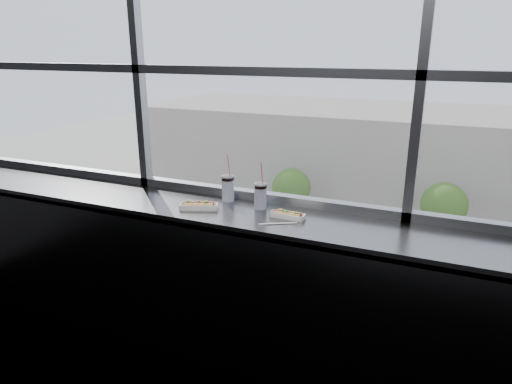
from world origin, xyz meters
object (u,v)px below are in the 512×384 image
at_px(tree_center, 444,205).
at_px(wrapper, 189,204).
at_px(hotdog_tray_right, 288,215).
at_px(loose_straw, 278,224).
at_px(soda_cup_right, 261,195).
at_px(soda_cup_left, 228,187).
at_px(car_near_c, 435,336).
at_px(hotdog_tray_left, 199,206).
at_px(car_far_a, 281,233).
at_px(pedestrian_c, 501,248).
at_px(car_near_a, 144,270).
at_px(pedestrian_a, 306,219).
at_px(tree_left, 291,188).

bearing_deg(tree_center, wrapper, -93.71).
bearing_deg(hotdog_tray_right, loose_straw, -97.58).
distance_m(hotdog_tray_right, soda_cup_right, 0.26).
height_order(soda_cup_left, tree_center, soda_cup_left).
relative_size(wrapper, car_near_c, 0.02).
distance_m(hotdog_tray_right, wrapper, 0.71).
height_order(hotdog_tray_left, car_far_a, hotdog_tray_left).
distance_m(soda_cup_left, pedestrian_c, 29.73).
bearing_deg(hotdog_tray_right, tree_center, 88.91).
distance_m(wrapper, tree_center, 29.75).
xyz_separation_m(loose_straw, car_near_a, (-14.08, 16.40, -11.07)).
bearing_deg(tree_center, car_near_c, -88.77).
bearing_deg(pedestrian_a, tree_center, -174.59).
bearing_deg(pedestrian_a, pedestrian_c, 179.45).
bearing_deg(pedestrian_c, hotdog_tray_left, 169.04).
xyz_separation_m(car_far_a, car_near_c, (10.17, -8.00, -0.09)).
distance_m(soda_cup_right, tree_center, 29.61).
bearing_deg(tree_left, tree_center, -0.00).
xyz_separation_m(wrapper, pedestrian_a, (-7.29, 27.46, -10.98)).
bearing_deg(hotdog_tray_left, loose_straw, -26.08).
distance_m(hotdog_tray_right, car_far_a, 28.07).
xyz_separation_m(hotdog_tray_left, tree_center, (1.75, 28.35, -8.93)).
height_order(hotdog_tray_left, tree_left, hotdog_tray_left).
distance_m(loose_straw, tree_left, 31.26).
relative_size(hotdog_tray_right, tree_center, 0.05).
bearing_deg(car_far_a, tree_left, 7.45).
relative_size(soda_cup_right, tree_left, 0.07).
relative_size(wrapper, tree_left, 0.02).
xyz_separation_m(soda_cup_left, car_near_a, (-13.59, 16.11, -11.17)).
bearing_deg(wrapper, pedestrian_a, 104.86).
distance_m(soda_cup_left, pedestrian_a, 30.34).
bearing_deg(hotdog_tray_right, pedestrian_c, 81.46).
height_order(hotdog_tray_right, car_far_a, hotdog_tray_right).
height_order(car_near_a, pedestrian_a, pedestrian_a).
xyz_separation_m(loose_straw, pedestrian_c, (4.71, 27.41, -10.93)).
xyz_separation_m(pedestrian_c, tree_left, (-14.16, 0.99, 1.92)).
bearing_deg(wrapper, tree_left, 107.21).
bearing_deg(soda_cup_left, hotdog_tray_right, -17.66).
relative_size(loose_straw, car_near_c, 0.04).
distance_m(car_near_a, car_near_c, 15.49).
bearing_deg(soda_cup_left, tree_left, 107.69).
xyz_separation_m(soda_cup_right, car_near_c, (1.62, 16.17, -11.21)).
bearing_deg(car_far_a, soda_cup_right, -162.91).
bearing_deg(hotdog_tray_right, soda_cup_right, 158.43).
bearing_deg(pedestrian_c, tree_left, 86.02).
relative_size(wrapper, car_far_a, 0.02).
distance_m(wrapper, car_near_c, 19.86).
bearing_deg(hotdog_tray_left, tree_left, 86.00).
relative_size(soda_cup_left, loose_straw, 1.44).
relative_size(soda_cup_left, soda_cup_right, 1.03).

